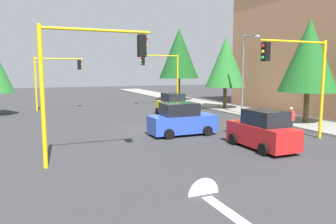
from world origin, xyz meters
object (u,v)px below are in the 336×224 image
(car_yellow, at_px, (172,105))
(tree_roadside_far, at_px, (179,53))
(pedestrian_crossing, at_px, (291,120))
(traffic_signal_far_left, at_px, (163,69))
(street_lamp_curbside, at_px, (246,65))
(car_blue, at_px, (182,120))
(tree_roadside_near, at_px, (309,56))
(traffic_signal_near_right, at_px, (88,68))
(tree_roadside_mid, at_px, (226,62))
(traffic_signal_near_left, at_px, (299,70))
(traffic_signal_far_right, at_px, (56,73))
(car_red, at_px, (262,131))

(car_yellow, bearing_deg, tree_roadside_far, 152.84)
(car_yellow, height_order, pedestrian_crossing, car_yellow)
(traffic_signal_far_left, relative_size, street_lamp_curbside, 0.81)
(street_lamp_curbside, relative_size, car_blue, 1.72)
(tree_roadside_near, relative_size, tree_roadside_far, 0.82)
(traffic_signal_near_right, xyz_separation_m, tree_roadside_mid, (-14.00, 15.70, 0.70))
(street_lamp_curbside, bearing_deg, tree_roadside_far, 178.81)
(traffic_signal_near_left, relative_size, traffic_signal_far_left, 0.99)
(traffic_signal_near_right, xyz_separation_m, street_lamp_curbside, (-9.61, 14.90, 0.30))
(traffic_signal_far_right, height_order, tree_roadside_mid, tree_roadside_mid)
(traffic_signal_near_left, bearing_deg, tree_roadside_near, 129.73)
(tree_roadside_far, relative_size, car_blue, 2.26)
(pedestrian_crossing, bearing_deg, traffic_signal_far_right, -146.06)
(traffic_signal_far_left, bearing_deg, pedestrian_crossing, 3.34)
(pedestrian_crossing, bearing_deg, tree_roadside_far, 173.07)
(traffic_signal_near_right, bearing_deg, traffic_signal_far_right, 179.77)
(tree_roadside_far, height_order, car_blue, tree_roadside_far)
(tree_roadside_mid, bearing_deg, traffic_signal_near_right, -48.28)
(traffic_signal_near_left, xyz_separation_m, car_red, (0.74, -2.96, -3.08))
(street_lamp_curbside, height_order, car_red, street_lamp_curbside)
(traffic_signal_near_right, relative_size, tree_roadside_near, 0.76)
(traffic_signal_near_right, bearing_deg, car_red, 85.01)
(tree_roadside_near, height_order, car_blue, tree_roadside_near)
(traffic_signal_near_left, bearing_deg, car_red, -76.04)
(traffic_signal_far_right, relative_size, car_blue, 1.28)
(traffic_signal_far_right, distance_m, pedestrian_crossing, 22.38)
(tree_roadside_mid, bearing_deg, traffic_signal_far_right, -111.01)
(traffic_signal_far_left, distance_m, street_lamp_curbside, 10.97)
(traffic_signal_near_right, distance_m, traffic_signal_far_right, 20.00)
(traffic_signal_near_left, xyz_separation_m, pedestrian_crossing, (-1.58, 1.09, -3.07))
(tree_roadside_far, height_order, car_yellow, tree_roadside_far)
(traffic_signal_far_right, bearing_deg, tree_roadside_mid, 68.99)
(traffic_signal_near_right, height_order, car_red, traffic_signal_near_right)
(traffic_signal_near_left, xyz_separation_m, tree_roadside_far, (-24.00, 3.81, 2.08))
(traffic_signal_near_left, relative_size, car_yellow, 1.50)
(traffic_signal_far_right, distance_m, tree_roadside_far, 15.82)
(tree_roadside_mid, bearing_deg, car_red, -26.27)
(tree_roadside_far, distance_m, tree_roadside_mid, 10.10)
(tree_roadside_mid, bearing_deg, traffic_signal_near_left, -17.12)
(traffic_signal_far_right, xyz_separation_m, pedestrian_crossing, (18.42, 12.40, -2.80))
(tree_roadside_far, bearing_deg, street_lamp_curbside, -1.19)
(car_blue, relative_size, car_yellow, 1.09)
(street_lamp_curbside, distance_m, tree_roadside_far, 14.49)
(traffic_signal_near_left, xyz_separation_m, tree_roadside_near, (-4.00, 4.81, 0.99))
(car_red, bearing_deg, tree_roadside_far, 164.69)
(tree_roadside_near, bearing_deg, car_yellow, -138.13)
(traffic_signal_far_right, distance_m, tree_roadside_mid, 16.77)
(car_blue, distance_m, pedestrian_crossing, 6.75)
(traffic_signal_far_right, relative_size, traffic_signal_far_left, 0.92)
(tree_roadside_mid, bearing_deg, traffic_signal_far_left, -144.37)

